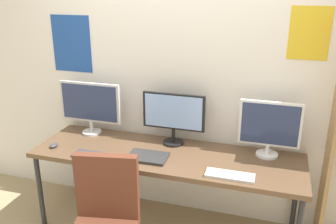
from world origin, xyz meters
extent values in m
cube|color=silver|center=(0.00, 1.02, 1.30)|extent=(4.65, 0.10, 2.60)
cube|color=gold|center=(1.02, 0.97, 1.72)|extent=(0.30, 0.01, 0.40)
cube|color=#1E4799|center=(-1.04, 0.97, 1.55)|extent=(0.39, 0.01, 0.52)
cube|color=brown|center=(0.00, 0.60, 0.72)|extent=(2.25, 0.68, 0.04)
cylinder|color=#262628|center=(-1.07, 0.31, 0.35)|extent=(0.04, 0.04, 0.70)
cylinder|color=#262628|center=(-1.07, 0.89, 0.35)|extent=(0.04, 0.04, 0.70)
cylinder|color=#262628|center=(1.07, 0.89, 0.35)|extent=(0.04, 0.04, 0.70)
cube|color=#9E7A4C|center=(1.27, 0.83, 0.85)|extent=(0.03, 0.28, 1.71)
cube|color=#592D1E|center=(-0.23, -0.03, 0.75)|extent=(0.45, 0.15, 0.48)
cylinder|color=silver|center=(-0.80, 0.81, 0.75)|extent=(0.18, 0.18, 0.02)
cylinder|color=silver|center=(-0.80, 0.81, 0.81)|extent=(0.03, 0.03, 0.10)
cube|color=silver|center=(-0.80, 0.81, 1.05)|extent=(0.59, 0.03, 0.37)
cube|color=navy|center=(-0.80, 0.80, 1.05)|extent=(0.55, 0.01, 0.33)
cylinder|color=black|center=(0.00, 0.81, 0.75)|extent=(0.18, 0.18, 0.02)
cylinder|color=black|center=(0.00, 0.81, 0.82)|extent=(0.03, 0.03, 0.12)
cube|color=black|center=(0.00, 0.81, 1.04)|extent=(0.55, 0.03, 0.32)
cube|color=#8CB2F2|center=(0.00, 0.80, 1.04)|extent=(0.51, 0.01, 0.29)
cylinder|color=silver|center=(0.80, 0.81, 0.75)|extent=(0.18, 0.18, 0.02)
cylinder|color=silver|center=(0.80, 0.81, 0.80)|extent=(0.03, 0.03, 0.07)
cube|color=silver|center=(0.80, 0.81, 1.02)|extent=(0.49, 0.03, 0.37)
cube|color=navy|center=(0.80, 0.80, 1.02)|extent=(0.45, 0.01, 0.34)
cube|color=#38383D|center=(-0.56, 0.37, 0.75)|extent=(0.32, 0.13, 0.02)
cube|color=silver|center=(0.56, 0.37, 0.75)|extent=(0.36, 0.13, 0.02)
ellipsoid|color=#38383D|center=(-0.97, 0.44, 0.76)|extent=(0.06, 0.10, 0.03)
cube|color=#2D2D2D|center=(-0.12, 0.47, 0.75)|extent=(0.33, 0.23, 0.02)
camera|label=1|loc=(0.81, -1.99, 2.07)|focal=38.58mm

